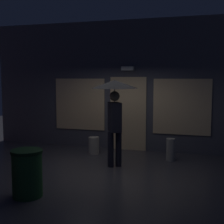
# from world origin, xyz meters

# --- Properties ---
(ground_plane) EXTENTS (18.00, 18.00, 0.00)m
(ground_plane) POSITION_xyz_m (0.00, 0.00, 0.00)
(ground_plane) COLOR #423F44
(building_facade) EXTENTS (8.90, 0.48, 3.88)m
(building_facade) POSITION_xyz_m (0.00, 2.34, 1.92)
(building_facade) COLOR #4C4C56
(building_facade) RESTS_ON ground
(person_with_umbrella) EXTENTS (1.12, 1.12, 2.13)m
(person_with_umbrella) POSITION_xyz_m (0.13, 0.31, 1.68)
(person_with_umbrella) COLOR black
(person_with_umbrella) RESTS_ON ground
(sidewalk_bollard) EXTENTS (0.23, 0.23, 0.59)m
(sidewalk_bollard) POSITION_xyz_m (1.39, 1.28, 0.29)
(sidewalk_bollard) COLOR #9E998E
(sidewalk_bollard) RESTS_ON ground
(sidewalk_bollard_2) EXTENTS (0.30, 0.30, 0.48)m
(sidewalk_bollard_2) POSITION_xyz_m (-0.81, 1.39, 0.24)
(sidewalk_bollard_2) COLOR #B2A899
(sidewalk_bollard_2) RESTS_ON ground
(trash_bin) EXTENTS (0.58, 0.58, 0.87)m
(trash_bin) POSITION_xyz_m (-0.84, -2.04, 0.44)
(trash_bin) COLOR #1E4C23
(trash_bin) RESTS_ON ground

